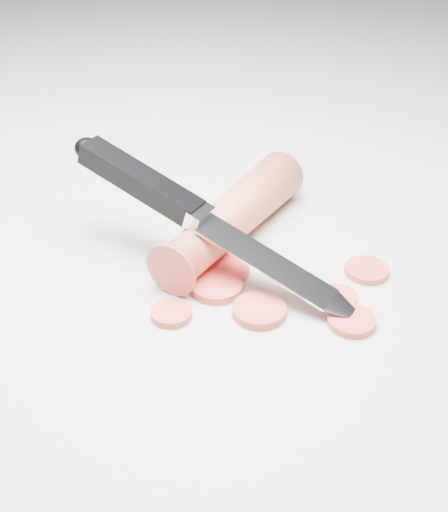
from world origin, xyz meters
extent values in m
plane|color=beige|center=(0.00, 0.00, 0.00)|extent=(2.40, 2.40, 0.00)
cylinder|color=#D75839|center=(0.01, 0.03, 0.02)|extent=(0.16, 0.16, 0.04)
cylinder|color=#E03E34|center=(0.00, -0.07, 0.00)|extent=(0.04, 0.04, 0.01)
cylinder|color=#E03E34|center=(-0.06, -0.06, 0.00)|extent=(0.03, 0.03, 0.01)
cylinder|color=#E03E34|center=(-0.01, -0.01, 0.00)|extent=(0.04, 0.04, 0.01)
cylinder|color=#E03E34|center=(0.06, -0.10, 0.00)|extent=(0.04, 0.04, 0.01)
cylinder|color=#E03E34|center=(0.10, -0.04, 0.00)|extent=(0.04, 0.04, 0.01)
cylinder|color=#E03E34|center=(-0.02, -0.04, 0.00)|extent=(0.04, 0.04, 0.01)
cylinder|color=#E03E34|center=(0.06, -0.07, 0.00)|extent=(0.03, 0.03, 0.01)
camera|label=1|loc=(-0.13, -0.47, 0.33)|focal=50.00mm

